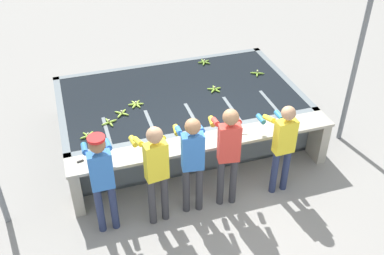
{
  "coord_description": "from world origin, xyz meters",
  "views": [
    {
      "loc": [
        -1.93,
        -5.1,
        5.11
      ],
      "look_at": [
        0.0,
        0.97,
        0.59
      ],
      "focal_mm": 42.0,
      "sensor_mm": 36.0,
      "label": 1
    }
  ],
  "objects_px": {
    "worker_2": "(192,157)",
    "banana_bunch_floating_0": "(204,62)",
    "worker_3": "(228,148)",
    "banana_bunch_floating_5": "(109,122)",
    "banana_bunch_floating_4": "(257,73)",
    "knife_1": "(234,133)",
    "banana_bunch_floating_2": "(136,104)",
    "knife_0": "(85,160)",
    "banana_bunch_floating_1": "(214,89)",
    "worker_4": "(283,142)",
    "worker_0": "(101,175)",
    "support_post_right": "(356,62)",
    "banana_bunch_floating_3": "(122,113)",
    "worker_1": "(156,166)",
    "banana_bunch_floating_6": "(88,136)"
  },
  "relations": [
    {
      "from": "worker_1",
      "to": "banana_bunch_floating_2",
      "type": "xyz_separation_m",
      "value": [
        0.12,
        1.96,
        -0.18
      ]
    },
    {
      "from": "banana_bunch_floating_3",
      "to": "banana_bunch_floating_4",
      "type": "relative_size",
      "value": 0.89
    },
    {
      "from": "banana_bunch_floating_3",
      "to": "banana_bunch_floating_5",
      "type": "bearing_deg",
      "value": -140.27
    },
    {
      "from": "banana_bunch_floating_3",
      "to": "knife_1",
      "type": "height_order",
      "value": "banana_bunch_floating_3"
    },
    {
      "from": "worker_3",
      "to": "support_post_right",
      "type": "distance_m",
      "value": 2.88
    },
    {
      "from": "worker_0",
      "to": "worker_1",
      "type": "distance_m",
      "value": 0.75
    },
    {
      "from": "knife_1",
      "to": "banana_bunch_floating_2",
      "type": "bearing_deg",
      "value": 135.36
    },
    {
      "from": "worker_3",
      "to": "banana_bunch_floating_2",
      "type": "distance_m",
      "value": 2.16
    },
    {
      "from": "banana_bunch_floating_2",
      "to": "banana_bunch_floating_4",
      "type": "relative_size",
      "value": 1.06
    },
    {
      "from": "worker_4",
      "to": "knife_0",
      "type": "distance_m",
      "value": 3.01
    },
    {
      "from": "worker_3",
      "to": "banana_bunch_floating_5",
      "type": "relative_size",
      "value": 6.27
    },
    {
      "from": "banana_bunch_floating_6",
      "to": "worker_0",
      "type": "bearing_deg",
      "value": -87.32
    },
    {
      "from": "banana_bunch_floating_4",
      "to": "banana_bunch_floating_5",
      "type": "distance_m",
      "value": 3.17
    },
    {
      "from": "banana_bunch_floating_3",
      "to": "banana_bunch_floating_4",
      "type": "xyz_separation_m",
      "value": [
        2.82,
        0.61,
        0.0
      ]
    },
    {
      "from": "worker_4",
      "to": "banana_bunch_floating_1",
      "type": "height_order",
      "value": "worker_4"
    },
    {
      "from": "banana_bunch_floating_1",
      "to": "banana_bunch_floating_3",
      "type": "relative_size",
      "value": 1.16
    },
    {
      "from": "banana_bunch_floating_0",
      "to": "knife_1",
      "type": "xyz_separation_m",
      "value": [
        -0.34,
        -2.48,
        -0.01
      ]
    },
    {
      "from": "knife_1",
      "to": "banana_bunch_floating_6",
      "type": "bearing_deg",
      "value": 164.69
    },
    {
      "from": "banana_bunch_floating_5",
      "to": "worker_3",
      "type": "bearing_deg",
      "value": -44.21
    },
    {
      "from": "banana_bunch_floating_1",
      "to": "banana_bunch_floating_2",
      "type": "xyz_separation_m",
      "value": [
        -1.5,
        -0.07,
        -0.0
      ]
    },
    {
      "from": "banana_bunch_floating_0",
      "to": "banana_bunch_floating_5",
      "type": "relative_size",
      "value": 0.99
    },
    {
      "from": "banana_bunch_floating_1",
      "to": "knife_0",
      "type": "distance_m",
      "value": 2.88
    },
    {
      "from": "worker_1",
      "to": "banana_bunch_floating_4",
      "type": "xyz_separation_m",
      "value": [
        2.64,
        2.36,
        -0.18
      ]
    },
    {
      "from": "banana_bunch_floating_6",
      "to": "worker_2",
      "type": "bearing_deg",
      "value": -41.36
    },
    {
      "from": "knife_0",
      "to": "banana_bunch_floating_5",
      "type": "bearing_deg",
      "value": 59.72
    },
    {
      "from": "worker_2",
      "to": "banana_bunch_floating_0",
      "type": "distance_m",
      "value": 3.31
    },
    {
      "from": "worker_1",
      "to": "worker_2",
      "type": "height_order",
      "value": "worker_1"
    },
    {
      "from": "knife_1",
      "to": "support_post_right",
      "type": "relative_size",
      "value": 0.1
    },
    {
      "from": "worker_3",
      "to": "banana_bunch_floating_6",
      "type": "distance_m",
      "value": 2.27
    },
    {
      "from": "banana_bunch_floating_1",
      "to": "worker_3",
      "type": "bearing_deg",
      "value": -104.43
    },
    {
      "from": "worker_4",
      "to": "banana_bunch_floating_2",
      "type": "relative_size",
      "value": 5.73
    },
    {
      "from": "banana_bunch_floating_1",
      "to": "support_post_right",
      "type": "bearing_deg",
      "value": -25.99
    },
    {
      "from": "banana_bunch_floating_2",
      "to": "worker_2",
      "type": "bearing_deg",
      "value": -76.89
    },
    {
      "from": "worker_1",
      "to": "worker_2",
      "type": "distance_m",
      "value": 0.56
    },
    {
      "from": "worker_1",
      "to": "worker_0",
      "type": "bearing_deg",
      "value": 175.21
    },
    {
      "from": "worker_0",
      "to": "worker_4",
      "type": "bearing_deg",
      "value": -0.0
    },
    {
      "from": "worker_4",
      "to": "banana_bunch_floating_3",
      "type": "height_order",
      "value": "worker_4"
    },
    {
      "from": "worker_1",
      "to": "banana_bunch_floating_6",
      "type": "bearing_deg",
      "value": 122.52
    },
    {
      "from": "knife_0",
      "to": "support_post_right",
      "type": "relative_size",
      "value": 0.11
    },
    {
      "from": "banana_bunch_floating_2",
      "to": "knife_1",
      "type": "xyz_separation_m",
      "value": [
        1.34,
        -1.32,
        -0.01
      ]
    },
    {
      "from": "worker_2",
      "to": "worker_4",
      "type": "height_order",
      "value": "worker_2"
    },
    {
      "from": "banana_bunch_floating_2",
      "to": "banana_bunch_floating_3",
      "type": "relative_size",
      "value": 1.19
    },
    {
      "from": "worker_1",
      "to": "knife_0",
      "type": "relative_size",
      "value": 4.95
    },
    {
      "from": "worker_0",
      "to": "banana_bunch_floating_4",
      "type": "distance_m",
      "value": 4.1
    },
    {
      "from": "banana_bunch_floating_2",
      "to": "support_post_right",
      "type": "relative_size",
      "value": 0.09
    },
    {
      "from": "banana_bunch_floating_4",
      "to": "worker_4",
      "type": "bearing_deg",
      "value": -105.17
    },
    {
      "from": "banana_bunch_floating_4",
      "to": "knife_1",
      "type": "height_order",
      "value": "banana_bunch_floating_4"
    },
    {
      "from": "worker_2",
      "to": "banana_bunch_floating_6",
      "type": "xyz_separation_m",
      "value": [
        -1.36,
        1.2,
        -0.17
      ]
    },
    {
      "from": "banana_bunch_floating_6",
      "to": "banana_bunch_floating_1",
      "type": "bearing_deg",
      "value": 17.59
    },
    {
      "from": "support_post_right",
      "to": "banana_bunch_floating_0",
      "type": "bearing_deg",
      "value": 132.74
    }
  ]
}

